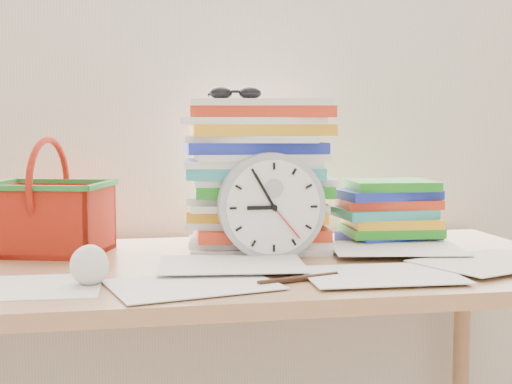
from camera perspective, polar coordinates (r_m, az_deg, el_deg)
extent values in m
cube|color=silver|center=(1.88, -3.31, 15.07)|extent=(4.00, 0.04, 2.70)
cube|color=white|center=(1.85, -3.22, 13.65)|extent=(2.40, 0.01, 2.50)
cube|color=#AC7A51|center=(1.48, -1.26, -6.16)|extent=(1.40, 0.70, 0.03)
cylinder|color=#AC7A51|center=(2.06, 16.05, -13.93)|extent=(0.04, 0.04, 0.72)
cylinder|color=#A2A7B2|center=(1.50, 1.24, -1.13)|extent=(0.22, 0.04, 0.22)
sphere|color=white|center=(1.30, -13.21, -5.68)|extent=(0.07, 0.07, 0.07)
cylinder|color=black|center=(1.29, 3.44, -6.95)|extent=(0.16, 0.06, 0.01)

